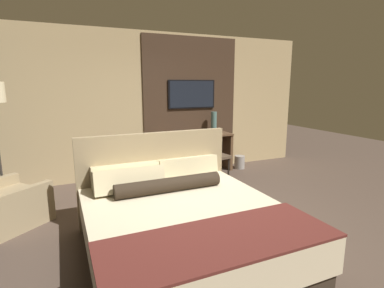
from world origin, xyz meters
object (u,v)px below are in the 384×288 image
object	(u,v)px
book	(184,135)
desk_chair	(213,151)
desk	(195,147)
waste_bin	(240,162)
tv	(192,94)
vase_tall	(214,122)
bed	(183,225)
armchair_by_window	(5,206)

from	to	relation	value
book	desk_chair	bearing A→B (deg)	-48.96
desk	waste_bin	size ratio (longest dim) A/B	5.48
tv	waste_bin	xyz separation A→B (m)	(0.99, -0.34, -1.47)
desk	vase_tall	xyz separation A→B (m)	(0.44, 0.02, 0.50)
bed	desk	size ratio (longest dim) A/B	1.44
bed	vase_tall	xyz separation A→B (m)	(1.85, 2.78, 0.68)
desk	tv	size ratio (longest dim) A/B	1.50
armchair_by_window	waste_bin	bearing A→B (deg)	-115.28
armchair_by_window	book	bearing A→B (deg)	-107.48
tv	vase_tall	distance (m)	0.75
armchair_by_window	book	world-z (taller)	book
desk_chair	vase_tall	world-z (taller)	vase_tall
bed	waste_bin	size ratio (longest dim) A/B	7.89
bed	desk	bearing A→B (deg)	62.86
tv	vase_tall	world-z (taller)	tv
bed	desk_chair	size ratio (longest dim) A/B	2.48
tv	desk_chair	xyz separation A→B (m)	(0.15, -0.68, -1.07)
desk	vase_tall	world-z (taller)	vase_tall
bed	desk_chair	xyz separation A→B (m)	(1.57, 2.27, 0.20)
armchair_by_window	tv	bearing A→B (deg)	-106.08
vase_tall	armchair_by_window	bearing A→B (deg)	-161.70
desk_chair	waste_bin	xyz separation A→B (m)	(0.84, 0.34, -0.39)
armchair_by_window	desk	bearing A→B (deg)	-108.82
desk	desk_chair	bearing A→B (deg)	-72.77
vase_tall	waste_bin	world-z (taller)	vase_tall
bed	armchair_by_window	bearing A→B (deg)	139.75
desk_chair	tv	bearing A→B (deg)	94.22
desk_chair	waste_bin	bearing A→B (deg)	13.31
book	vase_tall	bearing A→B (deg)	2.89
desk_chair	book	size ratio (longest dim) A/B	3.78
bed	desk_chair	distance (m)	2.76
desk_chair	armchair_by_window	distance (m)	3.49
desk_chair	desk	bearing A→B (deg)	98.64
bed	armchair_by_window	size ratio (longest dim) A/B	1.97
book	bed	bearing A→B (deg)	-112.78
desk	book	xyz separation A→B (m)	(-0.26, -0.02, 0.29)
desk	armchair_by_window	distance (m)	3.48
desk_chair	waste_bin	size ratio (longest dim) A/B	3.18
bed	tv	xyz separation A→B (m)	(1.42, 2.94, 1.27)
desk	waste_bin	world-z (taller)	desk
vase_tall	waste_bin	distance (m)	1.05
bed	armchair_by_window	distance (m)	2.41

